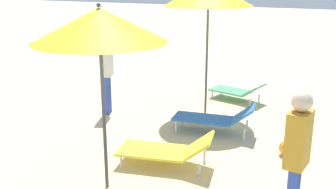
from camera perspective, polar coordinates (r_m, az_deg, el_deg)
The scene contains 7 objects.
umbrella_second at distance 5.40m, azimuth -9.69°, elevation 9.64°, with size 1.81×1.81×2.65m.
lounger_second_shoreside at distance 6.57m, azimuth -0.19°, elevation -7.80°, with size 1.63×0.93×0.57m.
lounger_farthest_shoreside at distance 10.12m, azimuth 9.81°, elevation 0.55°, with size 1.43×0.87×0.49m.
lounger_farthest_inland at distance 7.93m, azimuth 6.65°, elevation -3.28°, with size 1.65×0.75×0.62m.
person_walking_near at distance 8.92m, azimuth -8.69°, elevation 3.93°, with size 0.33×0.41×1.75m.
person_walking_mid at distance 4.84m, azimuth 17.89°, elevation -7.35°, with size 0.27×0.39×1.77m.
beach_ball at distance 7.26m, azimuth 16.49°, elevation -7.30°, with size 0.27×0.27×0.27m, color orange.
Camera 1 is at (2.42, -0.95, 2.97)m, focal length 42.97 mm.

